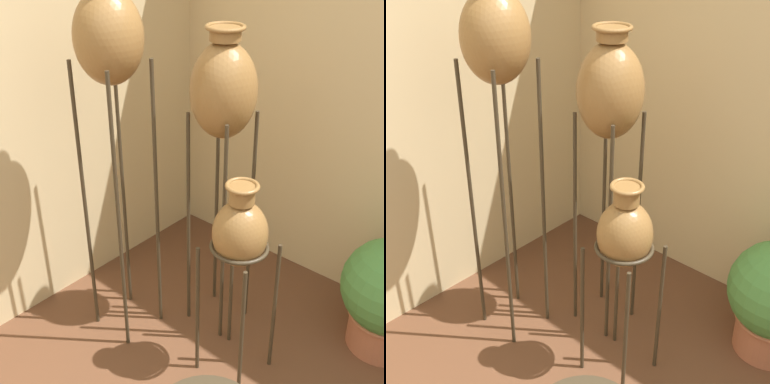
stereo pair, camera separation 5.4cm
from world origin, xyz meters
The scene contains 3 objects.
vase_stand_tall centered at (0.72, 1.33, 1.62)m, with size 0.32×0.32×1.94m.
vase_stand_medium centered at (1.10, 0.97, 1.38)m, with size 0.33×0.33×1.71m.
vase_stand_short centered at (0.85, 0.65, 0.84)m, with size 0.30×0.30×1.11m.
Camera 2 is at (-0.80, -0.59, 2.21)m, focal length 50.00 mm.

